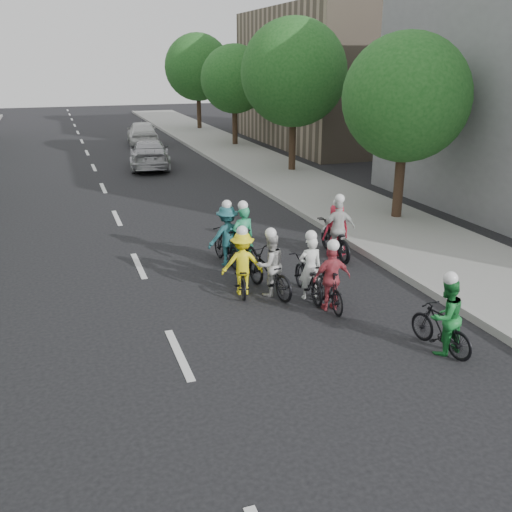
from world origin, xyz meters
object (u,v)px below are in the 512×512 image
cyclist_3 (330,283)px  cyclist_7 (227,240)px  cyclist_1 (444,322)px  cyclist_4 (335,236)px  follow_car_trail (142,132)px  cyclist_8 (337,236)px  cyclist_2 (242,268)px  cyclist_5 (242,243)px  cyclist_6 (269,270)px  cyclist_0 (308,275)px  follow_car_lead (150,154)px

cyclist_3 → cyclist_7: cyclist_7 is taller
cyclist_1 → cyclist_4: 5.56m
cyclist_7 → follow_car_trail: size_ratio=0.40×
cyclist_7 → cyclist_8: size_ratio=0.93×
follow_car_trail → cyclist_4: bearing=98.9°
cyclist_2 → cyclist_7: bearing=-84.9°
cyclist_4 → cyclist_5: cyclist_5 is taller
cyclist_6 → cyclist_1: bearing=108.5°
cyclist_8 → follow_car_trail: 23.44m
cyclist_0 → cyclist_3: bearing=107.6°
cyclist_2 → cyclist_3: bearing=147.5°
cyclist_2 → follow_car_lead: bearing=-80.5°
cyclist_0 → cyclist_5: size_ratio=0.95×
cyclist_7 → follow_car_trail: 23.01m
cyclist_1 → cyclist_6: cyclist_1 is taller
cyclist_2 → cyclist_7: cyclist_7 is taller
cyclist_5 → cyclist_8: size_ratio=1.00×
cyclist_0 → cyclist_5: cyclist_5 is taller
cyclist_4 → cyclist_6: size_ratio=0.97×
cyclist_3 → cyclist_5: cyclist_5 is taller
cyclist_0 → cyclist_5: bearing=-67.2°
cyclist_0 → cyclist_8: cyclist_8 is taller
cyclist_8 → cyclist_7: bearing=-3.6°
cyclist_3 → cyclist_6: (-0.93, 1.22, -0.01)m
cyclist_2 → follow_car_lead: 16.66m
cyclist_3 → follow_car_trail: bearing=-86.6°
cyclist_0 → cyclist_1: size_ratio=1.11×
cyclist_0 → cyclist_7: 2.89m
cyclist_3 → follow_car_lead: (-0.86, 18.12, 0.10)m
cyclist_6 → cyclist_8: (2.62, 1.77, 0.03)m
cyclist_1 → cyclist_2: bearing=-66.4°
cyclist_1 → cyclist_2: 4.68m
cyclist_2 → cyclist_5: bearing=-96.8°
cyclist_5 → follow_car_trail: cyclist_5 is taller
cyclist_1 → follow_car_lead: size_ratio=0.34×
cyclist_0 → cyclist_3: 0.77m
cyclist_0 → follow_car_lead: bearing=-83.3°
cyclist_2 → follow_car_lead: cyclist_2 is taller
cyclist_5 → cyclist_1: bearing=101.4°
cyclist_6 → cyclist_7: (-0.36, 2.19, 0.10)m
cyclist_8 → follow_car_trail: cyclist_8 is taller
cyclist_5 → follow_car_lead: cyclist_5 is taller
cyclist_1 → follow_car_trail: (-1.05, 28.80, 0.14)m
cyclist_4 → cyclist_7: 2.99m
cyclist_6 → follow_car_lead: (0.07, 16.90, 0.11)m
cyclist_7 → cyclist_0: bearing=105.6°
cyclist_6 → follow_car_lead: bearing=-100.8°
cyclist_0 → cyclist_7: (-1.12, 2.66, 0.15)m
cyclist_1 → cyclist_3: 2.65m
cyclist_8 → cyclist_5: bearing=1.5°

